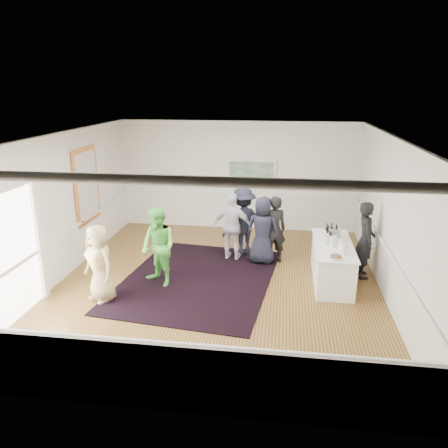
# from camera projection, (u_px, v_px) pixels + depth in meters

# --- Properties ---
(floor) EXTENTS (8.00, 8.00, 0.00)m
(floor) POSITION_uv_depth(u_px,v_px,m) (218.00, 283.00, 9.59)
(floor) COLOR olive
(floor) RESTS_ON ground
(ceiling) EXTENTS (7.00, 8.00, 0.02)m
(ceiling) POSITION_uv_depth(u_px,v_px,m) (217.00, 136.00, 8.62)
(ceiling) COLOR white
(ceiling) RESTS_ON wall_back
(wall_left) EXTENTS (0.02, 8.00, 3.20)m
(wall_left) POSITION_uv_depth(u_px,v_px,m) (60.00, 207.00, 9.56)
(wall_left) COLOR white
(wall_left) RESTS_ON floor
(wall_right) EXTENTS (0.02, 8.00, 3.20)m
(wall_right) POSITION_uv_depth(u_px,v_px,m) (392.00, 220.00, 8.65)
(wall_right) COLOR white
(wall_right) RESTS_ON floor
(wall_back) EXTENTS (7.00, 0.02, 3.20)m
(wall_back) POSITION_uv_depth(u_px,v_px,m) (238.00, 176.00, 12.88)
(wall_back) COLOR white
(wall_back) RESTS_ON floor
(wall_front) EXTENTS (7.00, 0.02, 3.20)m
(wall_front) POSITION_uv_depth(u_px,v_px,m) (168.00, 304.00, 5.33)
(wall_front) COLOR white
(wall_front) RESTS_ON floor
(wainscoting) EXTENTS (7.00, 8.00, 1.00)m
(wainscoting) POSITION_uv_depth(u_px,v_px,m) (218.00, 262.00, 9.44)
(wainscoting) COLOR white
(wainscoting) RESTS_ON floor
(mirror) EXTENTS (0.05, 1.25, 1.85)m
(mirror) POSITION_uv_depth(u_px,v_px,m) (87.00, 185.00, 10.72)
(mirror) COLOR #DD8A41
(mirror) RESTS_ON wall_left
(doorway) EXTENTS (0.10, 1.78, 2.56)m
(doorway) POSITION_uv_depth(u_px,v_px,m) (12.00, 245.00, 7.82)
(doorway) COLOR white
(doorway) RESTS_ON wall_left
(landscape_painting) EXTENTS (1.44, 0.06, 0.66)m
(landscape_painting) POSITION_uv_depth(u_px,v_px,m) (251.00, 170.00, 12.72)
(landscape_painting) COLOR white
(landscape_painting) RESTS_ON wall_back
(area_rug) EXTENTS (3.62, 4.49, 0.02)m
(area_rug) POSITION_uv_depth(u_px,v_px,m) (198.00, 279.00, 9.76)
(area_rug) COLOR black
(area_rug) RESTS_ON floor
(serving_table) EXTENTS (0.82, 2.15, 0.87)m
(serving_table) POSITION_uv_depth(u_px,v_px,m) (332.00, 262.00, 9.58)
(serving_table) COLOR white
(serving_table) RESTS_ON floor
(bartender) EXTENTS (0.42, 0.64, 1.74)m
(bartender) POSITION_uv_depth(u_px,v_px,m) (365.00, 240.00, 9.69)
(bartender) COLOR black
(bartender) RESTS_ON floor
(guest_tan) EXTENTS (0.92, 0.84, 1.58)m
(guest_tan) POSITION_uv_depth(u_px,v_px,m) (99.00, 263.00, 8.62)
(guest_tan) COLOR tan
(guest_tan) RESTS_ON floor
(guest_green) EXTENTS (1.06, 1.02, 1.72)m
(guest_green) POSITION_uv_depth(u_px,v_px,m) (158.00, 247.00, 9.30)
(guest_green) COLOR #64D957
(guest_green) RESTS_ON floor
(guest_lilac) EXTENTS (1.04, 0.57, 1.68)m
(guest_lilac) POSITION_uv_depth(u_px,v_px,m) (233.00, 227.00, 10.70)
(guest_lilac) COLOR silver
(guest_lilac) RESTS_ON floor
(guest_dark_a) EXTENTS (1.30, 1.20, 1.75)m
(guest_dark_a) POSITION_uv_depth(u_px,v_px,m) (243.00, 222.00, 10.98)
(guest_dark_a) COLOR black
(guest_dark_a) RESTS_ON floor
(guest_dark_b) EXTENTS (0.69, 0.55, 1.66)m
(guest_dark_b) POSITION_uv_depth(u_px,v_px,m) (274.00, 229.00, 10.53)
(guest_dark_b) COLOR black
(guest_dark_b) RESTS_ON floor
(guest_navy) EXTENTS (0.88, 0.64, 1.65)m
(guest_navy) POSITION_uv_depth(u_px,v_px,m) (263.00, 230.00, 10.47)
(guest_navy) COLOR black
(guest_navy) RESTS_ON floor
(wine_bottles) EXTENTS (0.27, 0.26, 0.31)m
(wine_bottles) POSITION_uv_depth(u_px,v_px,m) (332.00, 230.00, 9.85)
(wine_bottles) COLOR black
(wine_bottles) RESTS_ON serving_table
(juice_pitchers) EXTENTS (0.43, 0.63, 0.24)m
(juice_pitchers) POSITION_uv_depth(u_px,v_px,m) (336.00, 243.00, 9.14)
(juice_pitchers) COLOR #71A93C
(juice_pitchers) RESTS_ON serving_table
(ice_bucket) EXTENTS (0.26, 0.26, 0.25)m
(ice_bucket) POSITION_uv_depth(u_px,v_px,m) (334.00, 236.00, 9.59)
(ice_bucket) COLOR silver
(ice_bucket) RESTS_ON serving_table
(nut_bowl) EXTENTS (0.26, 0.26, 0.08)m
(nut_bowl) POSITION_uv_depth(u_px,v_px,m) (336.00, 257.00, 8.64)
(nut_bowl) COLOR white
(nut_bowl) RESTS_ON serving_table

